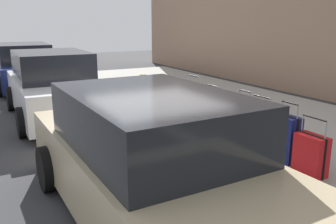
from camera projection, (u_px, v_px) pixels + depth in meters
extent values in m
plane|color=#333335|center=(157.00, 130.00, 7.88)|extent=(40.00, 40.00, 0.00)
cube|color=#9E9B93|center=(245.00, 113.00, 9.03)|extent=(18.00, 5.00, 0.14)
cube|color=red|center=(311.00, 155.00, 5.21)|extent=(0.48, 0.26, 0.60)
cube|color=black|center=(311.00, 155.00, 5.21)|extent=(0.48, 0.06, 0.61)
cylinder|color=gray|center=(326.00, 131.00, 4.93)|extent=(0.02, 0.02, 0.26)
cylinder|color=gray|center=(302.00, 123.00, 5.28)|extent=(0.02, 0.02, 0.26)
cylinder|color=black|center=(315.00, 118.00, 5.07)|extent=(0.41, 0.04, 0.02)
cylinder|color=black|center=(321.00, 178.00, 5.09)|extent=(0.04, 0.02, 0.04)
cylinder|color=black|center=(298.00, 168.00, 5.46)|extent=(0.04, 0.02, 0.04)
cube|color=navy|center=(287.00, 139.00, 5.68)|extent=(0.40, 0.27, 0.74)
cube|color=black|center=(287.00, 139.00, 5.68)|extent=(0.40, 0.06, 0.75)
cylinder|color=gray|center=(298.00, 112.00, 5.42)|extent=(0.02, 0.02, 0.22)
cylinder|color=gray|center=(282.00, 108.00, 5.71)|extent=(0.02, 0.02, 0.22)
cylinder|color=black|center=(290.00, 103.00, 5.54)|extent=(0.33, 0.04, 0.02)
cylinder|color=black|center=(293.00, 163.00, 5.62)|extent=(0.04, 0.02, 0.04)
cylinder|color=black|center=(278.00, 156.00, 5.92)|extent=(0.04, 0.02, 0.04)
cube|color=#9EA0A8|center=(260.00, 134.00, 6.09)|extent=(0.44, 0.20, 0.66)
cube|color=black|center=(260.00, 134.00, 6.09)|extent=(0.45, 0.05, 0.67)
cylinder|color=gray|center=(270.00, 108.00, 5.82)|extent=(0.02, 0.02, 0.30)
cylinder|color=gray|center=(254.00, 104.00, 6.13)|extent=(0.02, 0.02, 0.30)
cylinder|color=black|center=(262.00, 97.00, 5.94)|extent=(0.38, 0.04, 0.02)
cylinder|color=black|center=(267.00, 154.00, 6.01)|extent=(0.04, 0.02, 0.04)
cylinder|color=black|center=(251.00, 147.00, 6.33)|extent=(0.04, 0.02, 0.04)
cube|color=#0F606B|center=(243.00, 123.00, 6.54)|extent=(0.39, 0.25, 0.77)
cube|color=black|center=(243.00, 123.00, 6.54)|extent=(0.39, 0.06, 0.78)
cylinder|color=gray|center=(250.00, 98.00, 6.28)|extent=(0.02, 0.02, 0.21)
cylinder|color=gray|center=(239.00, 95.00, 6.56)|extent=(0.02, 0.02, 0.21)
cylinder|color=black|center=(245.00, 91.00, 6.39)|extent=(0.32, 0.04, 0.02)
cylinder|color=black|center=(248.00, 144.00, 6.49)|extent=(0.05, 0.02, 0.04)
cylinder|color=black|center=(237.00, 139.00, 6.77)|extent=(0.05, 0.02, 0.04)
cube|color=#59601E|center=(228.00, 119.00, 7.00)|extent=(0.44, 0.23, 0.67)
cube|color=black|center=(228.00, 119.00, 7.00)|extent=(0.44, 0.07, 0.69)
cylinder|color=gray|center=(235.00, 102.00, 6.77)|extent=(0.02, 0.02, 0.04)
cylinder|color=gray|center=(222.00, 99.00, 7.06)|extent=(0.02, 0.02, 0.04)
cylinder|color=black|center=(229.00, 100.00, 6.91)|extent=(0.37, 0.06, 0.02)
cylinder|color=black|center=(234.00, 137.00, 6.93)|extent=(0.05, 0.02, 0.04)
cylinder|color=black|center=(221.00, 132.00, 7.23)|extent=(0.05, 0.02, 0.04)
cube|color=maroon|center=(211.00, 114.00, 7.46)|extent=(0.47, 0.28, 0.62)
cube|color=black|center=(211.00, 114.00, 7.46)|extent=(0.47, 0.07, 0.63)
cylinder|color=gray|center=(218.00, 94.00, 7.19)|extent=(0.02, 0.02, 0.29)
cylinder|color=gray|center=(206.00, 91.00, 7.52)|extent=(0.02, 0.02, 0.29)
cylinder|color=black|center=(212.00, 86.00, 7.32)|extent=(0.40, 0.04, 0.02)
cylinder|color=black|center=(217.00, 130.00, 7.37)|extent=(0.04, 0.02, 0.04)
cylinder|color=black|center=(205.00, 125.00, 7.70)|extent=(0.04, 0.02, 0.04)
cube|color=black|center=(193.00, 106.00, 7.88)|extent=(0.45, 0.22, 0.76)
cube|color=black|center=(193.00, 106.00, 7.88)|extent=(0.46, 0.05, 0.78)
cylinder|color=gray|center=(199.00, 84.00, 7.59)|extent=(0.02, 0.02, 0.28)
cylinder|color=gray|center=(189.00, 81.00, 7.91)|extent=(0.02, 0.02, 0.28)
cylinder|color=black|center=(194.00, 76.00, 7.72)|extent=(0.39, 0.04, 0.02)
cylinder|color=black|center=(198.00, 124.00, 7.80)|extent=(0.04, 0.02, 0.04)
cylinder|color=black|center=(188.00, 119.00, 8.13)|extent=(0.04, 0.02, 0.04)
cube|color=red|center=(186.00, 104.00, 8.38)|extent=(0.36, 0.27, 0.61)
cube|color=black|center=(186.00, 104.00, 8.38)|extent=(0.35, 0.06, 0.62)
cylinder|color=gray|center=(189.00, 91.00, 8.17)|extent=(0.02, 0.02, 0.04)
cylinder|color=gray|center=(183.00, 89.00, 8.42)|extent=(0.02, 0.02, 0.04)
cylinder|color=black|center=(186.00, 89.00, 8.29)|extent=(0.29, 0.04, 0.02)
cylinder|color=black|center=(189.00, 117.00, 8.32)|extent=(0.04, 0.02, 0.04)
cylinder|color=black|center=(183.00, 114.00, 8.58)|extent=(0.04, 0.02, 0.04)
cube|color=navy|center=(175.00, 101.00, 8.81)|extent=(0.49, 0.30, 0.57)
cube|color=black|center=(175.00, 101.00, 8.81)|extent=(0.48, 0.09, 0.58)
cylinder|color=gray|center=(180.00, 90.00, 8.57)|extent=(0.02, 0.02, 0.04)
cylinder|color=gray|center=(170.00, 87.00, 8.90)|extent=(0.02, 0.02, 0.04)
cylinder|color=black|center=(175.00, 88.00, 8.73)|extent=(0.41, 0.06, 0.02)
cylinder|color=black|center=(180.00, 113.00, 8.71)|extent=(0.05, 0.02, 0.04)
cylinder|color=black|center=(170.00, 109.00, 9.04)|extent=(0.05, 0.02, 0.04)
cylinder|color=#D89E0C|center=(156.00, 93.00, 9.55)|extent=(0.20, 0.20, 0.63)
sphere|color=#D89E0C|center=(156.00, 80.00, 9.46)|extent=(0.21, 0.21, 0.21)
cylinder|color=#D89E0C|center=(153.00, 91.00, 9.67)|extent=(0.09, 0.10, 0.09)
cylinder|color=#D89E0C|center=(159.00, 93.00, 9.42)|extent=(0.09, 0.10, 0.09)
cylinder|color=brown|center=(143.00, 88.00, 9.88)|extent=(0.17, 0.17, 0.78)
cube|color=tan|center=(152.00, 177.00, 4.19)|extent=(4.69, 1.85, 0.76)
cube|color=black|center=(151.00, 120.00, 4.02)|extent=(2.45, 1.67, 0.62)
cylinder|color=black|center=(48.00, 168.00, 5.03)|extent=(0.64, 0.23, 0.64)
cylinder|color=black|center=(161.00, 147.00, 5.89)|extent=(0.64, 0.23, 0.64)
cube|color=silver|center=(54.00, 95.00, 8.78)|extent=(4.25, 1.82, 0.80)
cube|color=black|center=(52.00, 65.00, 8.60)|extent=(2.22, 1.64, 0.65)
cylinder|color=black|center=(11.00, 99.00, 9.56)|extent=(0.64, 0.23, 0.64)
cylinder|color=black|center=(77.00, 93.00, 10.35)|extent=(0.64, 0.23, 0.64)
cylinder|color=black|center=(23.00, 122.00, 7.32)|extent=(0.64, 0.23, 0.64)
cylinder|color=black|center=(106.00, 112.00, 8.11)|extent=(0.64, 0.23, 0.64)
cube|color=#141E4C|center=(25.00, 72.00, 12.90)|extent=(4.81, 1.95, 0.76)
cube|color=black|center=(23.00, 52.00, 12.73)|extent=(2.53, 1.72, 0.62)
cylinder|color=black|center=(46.00, 72.00, 14.62)|extent=(0.65, 0.25, 0.64)
cylinder|color=black|center=(1.00, 87.00, 11.29)|extent=(0.65, 0.25, 0.64)
cylinder|color=black|center=(59.00, 82.00, 12.07)|extent=(0.65, 0.25, 0.64)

